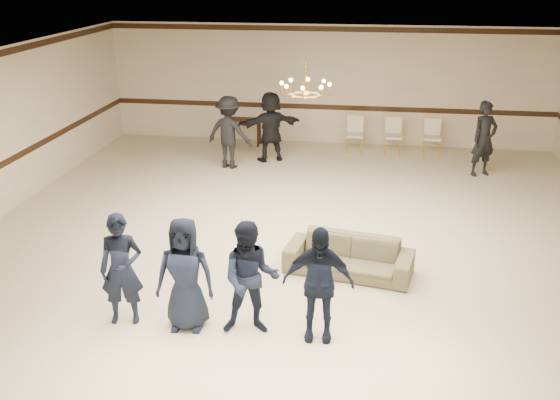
{
  "coord_description": "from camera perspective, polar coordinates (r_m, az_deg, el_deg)",
  "views": [
    {
      "loc": [
        1.14,
        -9.76,
        4.76
      ],
      "look_at": [
        -0.23,
        -0.5,
        1.13
      ],
      "focal_mm": 39.75,
      "sensor_mm": 36.0,
      "label": 1
    }
  ],
  "objects": [
    {
      "name": "room",
      "position": [
        10.32,
        1.66,
        3.35
      ],
      "size": [
        12.01,
        14.01,
        3.21
      ],
      "color": "beige",
      "rests_on": "ground"
    },
    {
      "name": "settee",
      "position": [
        10.11,
        6.34,
        -5.16
      ],
      "size": [
        2.15,
        1.16,
        0.59
      ],
      "primitive_type": "imported",
      "rotation": [
        0.0,
        0.0,
        -0.19
      ],
      "color": "brown",
      "rests_on": "floor"
    },
    {
      "name": "boy_c",
      "position": [
        8.31,
        -2.73,
        -7.26
      ],
      "size": [
        0.86,
        0.71,
        1.61
      ],
      "primitive_type": "imported",
      "rotation": [
        0.0,
        0.0,
        0.14
      ],
      "color": "black",
      "rests_on": "floor"
    },
    {
      "name": "boy_d",
      "position": [
        8.2,
        3.52,
        -7.7
      ],
      "size": [
        0.96,
        0.44,
        1.61
      ],
      "primitive_type": "imported",
      "rotation": [
        0.0,
        0.0,
        0.05
      ],
      "color": "black",
      "rests_on": "floor"
    },
    {
      "name": "chair_rail",
      "position": [
        17.2,
        4.46,
        8.51
      ],
      "size": [
        12.0,
        0.02,
        0.14
      ],
      "primitive_type": "cube",
      "color": "black",
      "rests_on": "wall_back"
    },
    {
      "name": "boy_a",
      "position": [
        8.8,
        -14.38,
        -6.22
      ],
      "size": [
        0.65,
        0.5,
        1.61
      ],
      "primitive_type": "imported",
      "rotation": [
        0.0,
        0.0,
        0.2
      ],
      "color": "black",
      "rests_on": "floor"
    },
    {
      "name": "adult_right",
      "position": [
        15.22,
        18.26,
        5.36
      ],
      "size": [
        0.77,
        0.68,
        1.76
      ],
      "primitive_type": "imported",
      "rotation": [
        0.0,
        0.0,
        0.5
      ],
      "color": "black",
      "rests_on": "floor"
    },
    {
      "name": "banquet_chair_left",
      "position": [
        16.55,
        6.89,
        6.01
      ],
      "size": [
        0.47,
        0.47,
        0.93
      ],
      "primitive_type": null,
      "rotation": [
        0.0,
        0.0,
        -0.04
      ],
      "color": "beige",
      "rests_on": "floor"
    },
    {
      "name": "banquet_chair_right",
      "position": [
        16.62,
        13.83,
        5.61
      ],
      "size": [
        0.46,
        0.46,
        0.93
      ],
      "primitive_type": null,
      "rotation": [
        0.0,
        0.0,
        -0.03
      ],
      "color": "beige",
      "rests_on": "floor"
    },
    {
      "name": "chandelier",
      "position": [
        10.98,
        2.37,
        11.29
      ],
      "size": [
        0.94,
        0.94,
        0.89
      ],
      "primitive_type": null,
      "color": "gold",
      "rests_on": "ceiling"
    },
    {
      "name": "boy_b",
      "position": [
        8.51,
        -8.73,
        -6.76
      ],
      "size": [
        0.82,
        0.57,
        1.61
      ],
      "primitive_type": "imported",
      "rotation": [
        0.0,
        0.0,
        0.07
      ],
      "color": "black",
      "rests_on": "floor"
    },
    {
      "name": "adult_mid",
      "position": [
        15.57,
        -0.87,
        6.78
      ],
      "size": [
        1.7,
        1.18,
        1.76
      ],
      "primitive_type": "imported",
      "rotation": [
        0.0,
        0.0,
        3.59
      ],
      "color": "black",
      "rests_on": "floor"
    },
    {
      "name": "adult_left",
      "position": [
        15.08,
        -4.7,
        6.22
      ],
      "size": [
        1.27,
        0.92,
        1.76
      ],
      "primitive_type": "imported",
      "rotation": [
        0.0,
        0.0,
        2.89
      ],
      "color": "black",
      "rests_on": "floor"
    },
    {
      "name": "crown_molding",
      "position": [
        16.86,
        4.67,
        15.42
      ],
      "size": [
        12.0,
        0.02,
        0.14
      ],
      "primitive_type": "cube",
      "color": "black",
      "rests_on": "wall_back"
    },
    {
      "name": "console_table",
      "position": [
        17.1,
        -3.25,
        6.29
      ],
      "size": [
        0.88,
        0.38,
        0.74
      ],
      "primitive_type": "cube",
      "rotation": [
        0.0,
        0.0,
        -0.01
      ],
      "color": "black",
      "rests_on": "floor"
    },
    {
      "name": "banquet_chair_mid",
      "position": [
        16.56,
        10.37,
        5.82
      ],
      "size": [
        0.49,
        0.49,
        0.93
      ],
      "primitive_type": null,
      "rotation": [
        0.0,
        0.0,
        0.1
      ],
      "color": "beige",
      "rests_on": "floor"
    }
  ]
}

